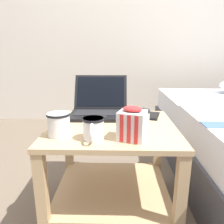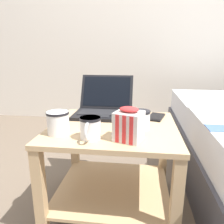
{
  "view_description": "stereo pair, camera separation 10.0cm",
  "coord_description": "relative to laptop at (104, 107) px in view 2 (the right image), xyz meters",
  "views": [
    {
      "loc": [
        0.02,
        -1.01,
        0.81
      ],
      "look_at": [
        0.0,
        -0.04,
        0.55
      ],
      "focal_mm": 35.0,
      "sensor_mm": 36.0,
      "label": 1
    },
    {
      "loc": [
        0.12,
        -1.0,
        0.81
      ],
      "look_at": [
        0.0,
        -0.04,
        0.55
      ],
      "focal_mm": 35.0,
      "sensor_mm": 36.0,
      "label": 2
    }
  ],
  "objects": [
    {
      "name": "ground_plane",
      "position": [
        0.08,
        -0.2,
        -0.51
      ],
      "size": [
        8.0,
        8.0,
        0.0
      ],
      "primitive_type": "plane",
      "color": "brown"
    },
    {
      "name": "back_wall",
      "position": [
        0.08,
        1.42,
        0.74
      ],
      "size": [
        8.0,
        0.05,
        2.5
      ],
      "color": "beige",
      "rests_on": "ground_plane"
    },
    {
      "name": "bedside_table",
      "position": [
        0.08,
        -0.2,
        -0.21
      ],
      "size": [
        0.61,
        0.56,
        0.47
      ],
      "color": "tan",
      "rests_on": "ground_plane"
    },
    {
      "name": "laptop",
      "position": [
        0.0,
        0.0,
        0.0
      ],
      "size": [
        0.32,
        0.32,
        0.21
      ],
      "color": "black",
      "rests_on": "bedside_table"
    },
    {
      "name": "mug_front_left",
      "position": [
        0.21,
        -0.23,
        0.01
      ],
      "size": [
        0.11,
        0.09,
        0.09
      ],
      "color": "white",
      "rests_on": "bedside_table"
    },
    {
      "name": "mug_front_right",
      "position": [
        -0.15,
        -0.34,
        0.01
      ],
      "size": [
        0.1,
        0.13,
        0.1
      ],
      "color": "white",
      "rests_on": "bedside_table"
    },
    {
      "name": "mug_mid_center",
      "position": [
        0.01,
        -0.38,
        0.01
      ],
      "size": [
        0.09,
        0.13,
        0.09
      ],
      "color": "white",
      "rests_on": "bedside_table"
    },
    {
      "name": "snack_bag",
      "position": [
        0.16,
        -0.37,
        0.02
      ],
      "size": [
        0.13,
        0.13,
        0.14
      ],
      "color": "silver",
      "rests_on": "bedside_table"
    },
    {
      "name": "cell_phone",
      "position": [
        0.29,
        -0.04,
        -0.04
      ],
      "size": [
        0.11,
        0.16,
        0.01
      ],
      "color": "black",
      "rests_on": "bedside_table"
    }
  ]
}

